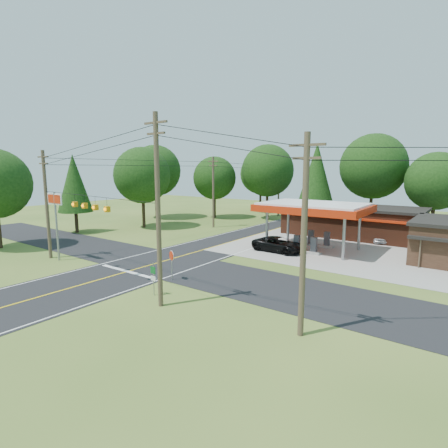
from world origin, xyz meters
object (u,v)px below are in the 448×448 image
Objects in this scene: suv_car at (278,245)px; gas_canopy at (314,209)px; sedan_car at (381,237)px; octagonal_stop_sign at (172,258)px; big_stop_sign at (55,211)px.

gas_canopy is at bearing -35.75° from suv_car.
suv_car is 1.48× the size of sedan_car.
suv_car is 2.32× the size of octagonal_stop_sign.
octagonal_stop_sign is at bearing 9.07° from big_stop_sign.
gas_canopy is at bearing 74.30° from octagonal_stop_sign.
suv_car is 13.20m from sedan_car.
suv_car reaches higher than sedan_car.
octagonal_stop_sign is (-4.50, -16.01, -2.55)m from gas_canopy.
suv_car is 21.31m from big_stop_sign.
sedan_car is 0.58× the size of big_stop_sign.
big_stop_sign is at bearing 138.23° from suv_car.
gas_canopy reaches higher than octagonal_stop_sign.
big_stop_sign is at bearing -133.35° from gas_canopy.
big_stop_sign reaches higher than octagonal_stop_sign.
octagonal_stop_sign is (12.50, 2.00, -2.87)m from big_stop_sign.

